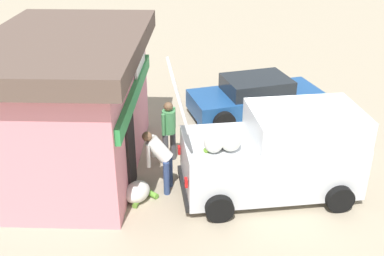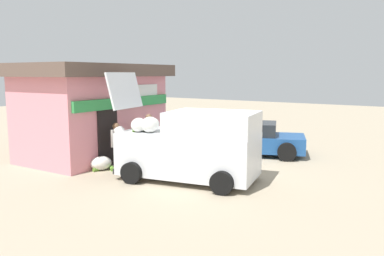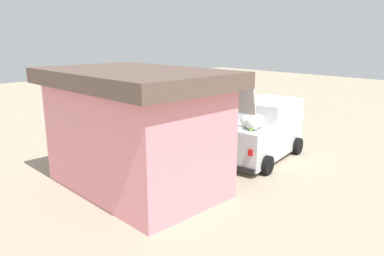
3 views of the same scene
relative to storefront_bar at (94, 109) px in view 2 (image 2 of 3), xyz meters
name	(u,v)px [view 2 (image 2 of 3)]	position (x,y,z in m)	size (l,w,h in m)	color
ground_plane	(220,174)	(0.41, -5.31, -1.80)	(60.00, 60.00, 0.00)	tan
storefront_bar	(94,109)	(0.00, 0.00, 0.00)	(5.79, 3.93, 3.48)	pink
delivery_van	(192,146)	(-0.69, -4.97, -0.77)	(2.84, 4.57, 3.18)	silver
parked_sedan	(249,139)	(3.66, -4.72, -1.20)	(3.24, 4.52, 1.26)	#1E4C8C
vendor_standing	(149,134)	(0.44, -2.34, -0.80)	(0.52, 0.46, 1.72)	#4C4C51
customer_bending	(122,142)	(-0.86, -2.29, -0.88)	(0.57, 0.73, 1.52)	navy
unloaded_banana_pile	(101,163)	(-1.34, -1.81, -1.59)	(0.86, 0.87, 0.46)	silver
paint_bucket	(199,150)	(2.54, -3.09, -1.64)	(0.32, 0.32, 0.32)	blue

